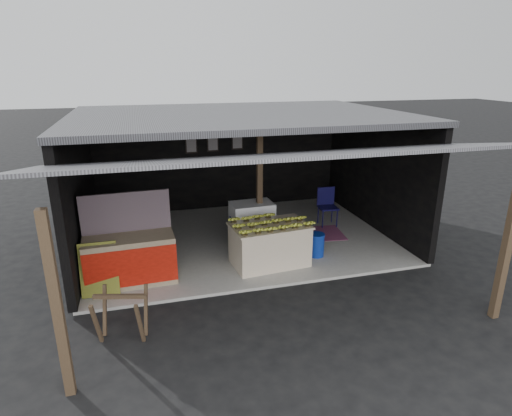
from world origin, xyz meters
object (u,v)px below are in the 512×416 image
object	(u,v)px
neighbor_stall	(130,257)
plastic_chair	(327,203)
white_crate	(252,225)
water_barrel	(317,245)
banana_table	(270,244)
sawhorse	(121,311)

from	to	relation	value
neighbor_stall	plastic_chair	bearing A→B (deg)	18.89
white_crate	water_barrel	xyz separation A→B (m)	(1.21, -0.89, -0.28)
neighbor_stall	plastic_chair	world-z (taller)	neighbor_stall
water_barrel	plastic_chair	world-z (taller)	plastic_chair
white_crate	water_barrel	bearing A→B (deg)	-38.90
banana_table	water_barrel	bearing A→B (deg)	0.00
plastic_chair	sawhorse	bearing A→B (deg)	-138.40
white_crate	plastic_chair	xyz separation A→B (m)	(2.24, 0.88, 0.06)
plastic_chair	banana_table	bearing A→B (deg)	-133.32
plastic_chair	neighbor_stall	bearing A→B (deg)	-153.29
neighbor_stall	water_barrel	bearing A→B (deg)	-0.30
water_barrel	plastic_chair	distance (m)	2.07
white_crate	plastic_chair	size ratio (longest dim) A/B	1.07
water_barrel	banana_table	bearing A→B (deg)	-174.59
white_crate	sawhorse	distance (m)	3.96
water_barrel	white_crate	bearing A→B (deg)	143.83
sawhorse	water_barrel	distance (m)	4.44
water_barrel	plastic_chair	bearing A→B (deg)	59.91
water_barrel	plastic_chair	size ratio (longest dim) A/B	0.49
banana_table	water_barrel	xyz separation A→B (m)	(1.10, 0.10, -0.19)
neighbor_stall	sawhorse	xyz separation A→B (m)	(-0.13, -1.77, -0.08)
banana_table	neighbor_stall	xyz separation A→B (m)	(-2.77, -0.05, 0.07)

